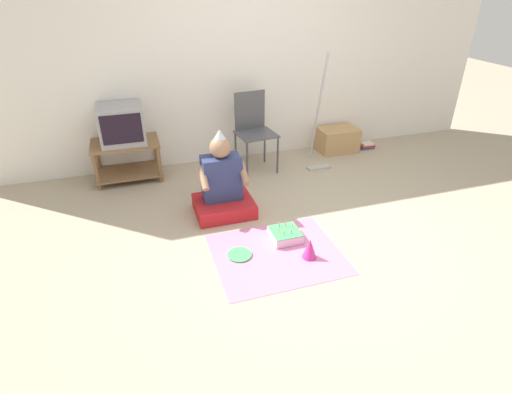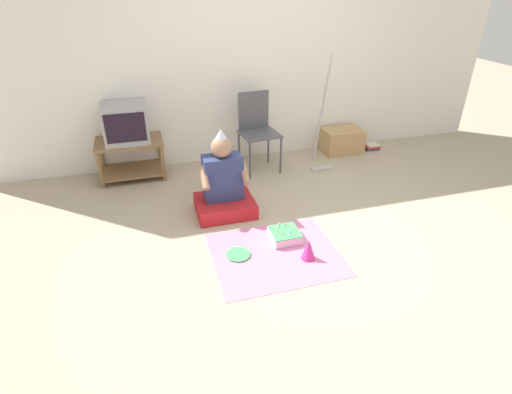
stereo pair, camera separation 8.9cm
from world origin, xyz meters
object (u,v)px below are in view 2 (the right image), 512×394
(folding_chair, at_px, (257,126))
(party_hat_blue, at_px, (309,249))
(cardboard_box_stack, at_px, (342,140))
(birthday_cake, at_px, (285,235))
(dust_mop, at_px, (322,135))
(person_seated, at_px, (224,187))
(tv, at_px, (126,123))
(paper_plate, at_px, (238,254))
(book_pile, at_px, (371,147))

(folding_chair, xyz_separation_m, party_hat_blue, (-0.09, -1.84, -0.43))
(cardboard_box_stack, relative_size, birthday_cake, 2.00)
(dust_mop, distance_m, person_seated, 1.52)
(dust_mop, relative_size, person_seated, 1.60)
(tv, height_order, paper_plate, tv)
(dust_mop, height_order, paper_plate, dust_mop)
(party_hat_blue, bearing_deg, book_pile, 48.57)
(dust_mop, relative_size, paper_plate, 6.57)
(tv, xyz_separation_m, folding_chair, (1.44, -0.15, -0.13))
(book_pile, bearing_deg, folding_chair, -175.63)
(dust_mop, bearing_deg, book_pile, 19.95)
(book_pile, bearing_deg, tv, 179.54)
(folding_chair, height_order, birthday_cake, folding_chair)
(birthday_cake, height_order, party_hat_blue, party_hat_blue)
(dust_mop, bearing_deg, person_seated, -152.37)
(tv, height_order, person_seated, tv)
(person_seated, bearing_deg, cardboard_box_stack, 30.75)
(birthday_cake, distance_m, paper_plate, 0.47)
(dust_mop, bearing_deg, party_hat_blue, -117.00)
(tv, relative_size, birthday_cake, 1.85)
(cardboard_box_stack, relative_size, person_seated, 0.60)
(paper_plate, bearing_deg, book_pile, 37.79)
(cardboard_box_stack, xyz_separation_m, book_pile, (0.43, -0.05, -0.12))
(cardboard_box_stack, distance_m, dust_mop, 0.66)
(tv, xyz_separation_m, paper_plate, (0.81, -1.79, -0.64))
(tv, height_order, dust_mop, dust_mop)
(folding_chair, xyz_separation_m, person_seated, (-0.59, -0.90, -0.26))
(dust_mop, relative_size, book_pile, 6.89)
(folding_chair, height_order, book_pile, folding_chair)
(birthday_cake, bearing_deg, paper_plate, -166.47)
(tv, height_order, book_pile, tv)
(dust_mop, distance_m, birthday_cake, 1.67)
(person_seated, height_order, birthday_cake, person_seated)
(birthday_cake, bearing_deg, cardboard_box_stack, 50.65)
(folding_chair, bearing_deg, cardboard_box_stack, 8.21)
(birthday_cake, bearing_deg, tv, 126.68)
(folding_chair, height_order, person_seated, folding_chair)
(party_hat_blue, height_order, paper_plate, party_hat_blue)
(folding_chair, bearing_deg, paper_plate, -111.24)
(folding_chair, distance_m, birthday_cake, 1.62)
(folding_chair, bearing_deg, tv, 174.06)
(cardboard_box_stack, xyz_separation_m, paper_plate, (-1.85, -1.82, -0.14))
(tv, bearing_deg, dust_mop, -9.14)
(folding_chair, height_order, paper_plate, folding_chair)
(tv, bearing_deg, folding_chair, -5.94)
(book_pile, bearing_deg, paper_plate, -142.21)
(book_pile, xyz_separation_m, birthday_cake, (-1.83, -1.66, 0.01))
(book_pile, bearing_deg, birthday_cake, -137.79)
(tv, distance_m, paper_plate, 2.07)
(tv, distance_m, book_pile, 3.15)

